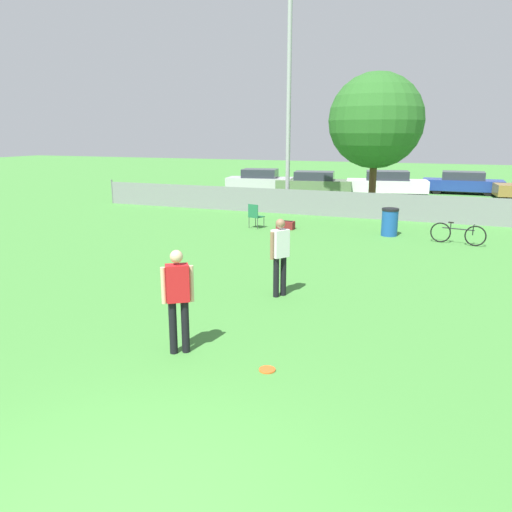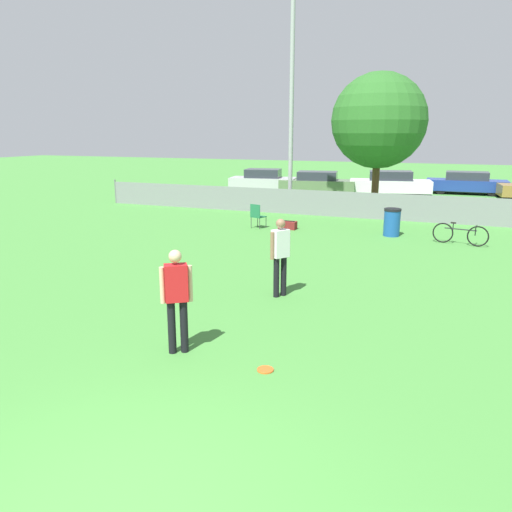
{
  "view_description": "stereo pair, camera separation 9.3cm",
  "coord_description": "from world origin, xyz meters",
  "px_view_note": "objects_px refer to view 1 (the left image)",
  "views": [
    {
      "loc": [
        2.6,
        -3.12,
        3.53
      ],
      "look_at": [
        -1.07,
        6.21,
        1.05
      ],
      "focal_mm": 35.0,
      "sensor_mm": 36.0,
      "label": 1
    },
    {
      "loc": [
        2.69,
        -3.09,
        3.53
      ],
      "look_at": [
        -1.07,
        6.21,
        1.05
      ],
      "focal_mm": 35.0,
      "sensor_mm": 36.0,
      "label": 2
    }
  ],
  "objects_px": {
    "parked_car_silver": "(260,181)",
    "player_defender_red": "(178,295)",
    "parked_car_blue": "(463,183)",
    "parked_car_white": "(387,183)",
    "light_pole": "(289,79)",
    "frisbee_disc": "(267,370)",
    "tree_near_pole": "(376,121)",
    "trash_bin": "(390,222)",
    "gear_bag_sideline": "(286,225)",
    "bicycle_sideline": "(458,234)",
    "parked_car_olive": "(314,183)",
    "player_receiver_white": "(280,252)",
    "folding_chair_sideline": "(255,215)"
  },
  "relations": [
    {
      "from": "parked_car_blue",
      "to": "parked_car_silver",
      "type": "bearing_deg",
      "value": -163.38
    },
    {
      "from": "player_receiver_white",
      "to": "parked_car_white",
      "type": "relative_size",
      "value": 0.36
    },
    {
      "from": "bicycle_sideline",
      "to": "parked_car_olive",
      "type": "height_order",
      "value": "parked_car_olive"
    },
    {
      "from": "bicycle_sideline",
      "to": "parked_car_silver",
      "type": "distance_m",
      "value": 16.04
    },
    {
      "from": "player_defender_red",
      "to": "parked_car_white",
      "type": "relative_size",
      "value": 0.36
    },
    {
      "from": "tree_near_pole",
      "to": "bicycle_sideline",
      "type": "relative_size",
      "value": 3.56
    },
    {
      "from": "light_pole",
      "to": "frisbee_disc",
      "type": "xyz_separation_m",
      "value": [
        4.86,
        -15.92,
        -5.85
      ]
    },
    {
      "from": "folding_chair_sideline",
      "to": "bicycle_sideline",
      "type": "bearing_deg",
      "value": -165.9
    },
    {
      "from": "parked_car_olive",
      "to": "player_receiver_white",
      "type": "bearing_deg",
      "value": -86.71
    },
    {
      "from": "tree_near_pole",
      "to": "parked_car_silver",
      "type": "relative_size",
      "value": 1.46
    },
    {
      "from": "tree_near_pole",
      "to": "light_pole",
      "type": "bearing_deg",
      "value": -173.5
    },
    {
      "from": "frisbee_disc",
      "to": "parked_car_white",
      "type": "bearing_deg",
      "value": 92.91
    },
    {
      "from": "frisbee_disc",
      "to": "player_receiver_white",
      "type": "bearing_deg",
      "value": 105.86
    },
    {
      "from": "parked_car_white",
      "to": "frisbee_disc",
      "type": "bearing_deg",
      "value": -97.24
    },
    {
      "from": "bicycle_sideline",
      "to": "player_defender_red",
      "type": "bearing_deg",
      "value": -100.78
    },
    {
      "from": "player_defender_red",
      "to": "gear_bag_sideline",
      "type": "distance_m",
      "value": 11.18
    },
    {
      "from": "player_defender_red",
      "to": "parked_car_white",
      "type": "xyz_separation_m",
      "value": [
        0.38,
        23.19,
        -0.32
      ]
    },
    {
      "from": "tree_near_pole",
      "to": "parked_car_olive",
      "type": "xyz_separation_m",
      "value": [
        -4.25,
        5.83,
        -3.39
      ]
    },
    {
      "from": "parked_car_silver",
      "to": "parked_car_white",
      "type": "xyz_separation_m",
      "value": [
        7.41,
        1.25,
        -0.0
      ]
    },
    {
      "from": "tree_near_pole",
      "to": "parked_car_white",
      "type": "xyz_separation_m",
      "value": [
        -0.2,
        6.91,
        -3.36
      ]
    },
    {
      "from": "gear_bag_sideline",
      "to": "parked_car_white",
      "type": "xyz_separation_m",
      "value": [
        2.17,
        12.18,
        0.53
      ]
    },
    {
      "from": "bicycle_sideline",
      "to": "parked_car_silver",
      "type": "bearing_deg",
      "value": 145.87
    },
    {
      "from": "bicycle_sideline",
      "to": "parked_car_white",
      "type": "xyz_separation_m",
      "value": [
        -3.87,
        12.65,
        0.33
      ]
    },
    {
      "from": "light_pole",
      "to": "frisbee_disc",
      "type": "height_order",
      "value": "light_pole"
    },
    {
      "from": "trash_bin",
      "to": "player_receiver_white",
      "type": "bearing_deg",
      "value": -100.44
    },
    {
      "from": "player_receiver_white",
      "to": "parked_car_white",
      "type": "xyz_separation_m",
      "value": [
        -0.2,
        19.8,
        -0.32
      ]
    },
    {
      "from": "folding_chair_sideline",
      "to": "player_defender_red",
      "type": "bearing_deg",
      "value": 120.86
    },
    {
      "from": "tree_near_pole",
      "to": "gear_bag_sideline",
      "type": "height_order",
      "value": "tree_near_pole"
    },
    {
      "from": "player_receiver_white",
      "to": "parked_car_olive",
      "type": "distance_m",
      "value": 19.19
    },
    {
      "from": "parked_car_white",
      "to": "light_pole",
      "type": "bearing_deg",
      "value": -126.68
    },
    {
      "from": "parked_car_blue",
      "to": "player_defender_red",
      "type": "bearing_deg",
      "value": -100.83
    },
    {
      "from": "trash_bin",
      "to": "parked_car_blue",
      "type": "distance_m",
      "value": 14.63
    },
    {
      "from": "parked_car_silver",
      "to": "gear_bag_sideline",
      "type": "bearing_deg",
      "value": -74.26
    },
    {
      "from": "folding_chair_sideline",
      "to": "bicycle_sideline",
      "type": "height_order",
      "value": "folding_chair_sideline"
    },
    {
      "from": "player_defender_red",
      "to": "parked_car_olive",
      "type": "distance_m",
      "value": 22.41
    },
    {
      "from": "bicycle_sideline",
      "to": "player_receiver_white",
      "type": "bearing_deg",
      "value": -105.97
    },
    {
      "from": "trash_bin",
      "to": "tree_near_pole",
      "type": "bearing_deg",
      "value": 105.54
    },
    {
      "from": "tree_near_pole",
      "to": "frisbee_disc",
      "type": "height_order",
      "value": "tree_near_pole"
    },
    {
      "from": "tree_near_pole",
      "to": "trash_bin",
      "type": "distance_m",
      "value": 6.4
    },
    {
      "from": "player_defender_red",
      "to": "trash_bin",
      "type": "xyz_separation_m",
      "value": [
        2.01,
        11.15,
        -0.51
      ]
    },
    {
      "from": "player_receiver_white",
      "to": "player_defender_red",
      "type": "height_order",
      "value": "same"
    },
    {
      "from": "frisbee_disc",
      "to": "parked_car_white",
      "type": "height_order",
      "value": "parked_car_white"
    },
    {
      "from": "parked_car_white",
      "to": "parked_car_silver",
      "type": "bearing_deg",
      "value": 179.43
    },
    {
      "from": "trash_bin",
      "to": "parked_car_olive",
      "type": "xyz_separation_m",
      "value": [
        -5.68,
        10.95,
        0.16
      ]
    },
    {
      "from": "bicycle_sideline",
      "to": "gear_bag_sideline",
      "type": "xyz_separation_m",
      "value": [
        -6.03,
        0.47,
        -0.2
      ]
    },
    {
      "from": "parked_car_silver",
      "to": "player_defender_red",
      "type": "bearing_deg",
      "value": -82.13
    },
    {
      "from": "parked_car_blue",
      "to": "bicycle_sideline",
      "type": "bearing_deg",
      "value": -91.78
    },
    {
      "from": "parked_car_silver",
      "to": "folding_chair_sideline",
      "type": "bearing_deg",
      "value": -79.73
    },
    {
      "from": "parked_car_blue",
      "to": "light_pole",
      "type": "bearing_deg",
      "value": -129.5
    },
    {
      "from": "tree_near_pole",
      "to": "parked_car_silver",
      "type": "xyz_separation_m",
      "value": [
        -7.61,
        5.66,
        -3.36
      ]
    }
  ]
}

